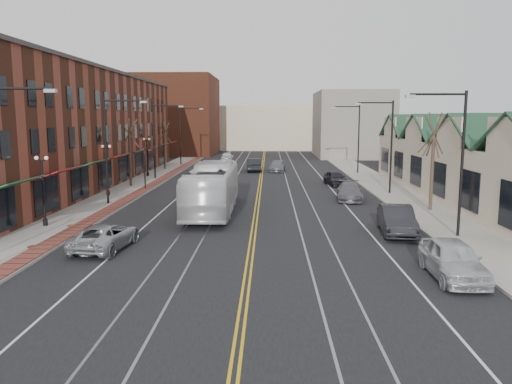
# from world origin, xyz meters

# --- Properties ---
(ground) EXTENTS (160.00, 160.00, 0.00)m
(ground) POSITION_xyz_m (0.00, 0.00, 0.00)
(ground) COLOR black
(ground) RESTS_ON ground
(sidewalk_left) EXTENTS (4.00, 120.00, 0.15)m
(sidewalk_left) POSITION_xyz_m (-12.00, 20.00, 0.07)
(sidewalk_left) COLOR gray
(sidewalk_left) RESTS_ON ground
(sidewalk_right) EXTENTS (4.00, 120.00, 0.15)m
(sidewalk_right) POSITION_xyz_m (12.00, 20.00, 0.07)
(sidewalk_right) COLOR gray
(sidewalk_right) RESTS_ON ground
(building_left) EXTENTS (10.00, 50.00, 11.00)m
(building_left) POSITION_xyz_m (-19.00, 27.00, 5.50)
(building_left) COLOR brown
(building_left) RESTS_ON ground
(building_right) EXTENTS (8.00, 36.00, 4.60)m
(building_right) POSITION_xyz_m (18.00, 20.00, 2.30)
(building_right) COLOR beige
(building_right) RESTS_ON ground
(backdrop_left) EXTENTS (14.00, 18.00, 14.00)m
(backdrop_left) POSITION_xyz_m (-16.00, 70.00, 7.00)
(backdrop_left) COLOR brown
(backdrop_left) RESTS_ON ground
(backdrop_mid) EXTENTS (22.00, 14.00, 9.00)m
(backdrop_mid) POSITION_xyz_m (0.00, 85.00, 4.50)
(backdrop_mid) COLOR beige
(backdrop_mid) RESTS_ON ground
(backdrop_right) EXTENTS (12.00, 16.00, 11.00)m
(backdrop_right) POSITION_xyz_m (15.00, 65.00, 5.50)
(backdrop_right) COLOR slate
(backdrop_right) RESTS_ON ground
(streetlight_l_1) EXTENTS (3.33, 0.25, 8.00)m
(streetlight_l_1) POSITION_xyz_m (-11.05, 16.00, 5.03)
(streetlight_l_1) COLOR black
(streetlight_l_1) RESTS_ON sidewalk_left
(streetlight_l_2) EXTENTS (3.33, 0.25, 8.00)m
(streetlight_l_2) POSITION_xyz_m (-11.05, 32.00, 5.03)
(streetlight_l_2) COLOR black
(streetlight_l_2) RESTS_ON sidewalk_left
(streetlight_l_3) EXTENTS (3.33, 0.25, 8.00)m
(streetlight_l_3) POSITION_xyz_m (-11.05, 48.00, 5.03)
(streetlight_l_3) COLOR black
(streetlight_l_3) RESTS_ON sidewalk_left
(streetlight_r_0) EXTENTS (3.33, 0.25, 8.00)m
(streetlight_r_0) POSITION_xyz_m (11.05, 6.00, 5.03)
(streetlight_r_0) COLOR black
(streetlight_r_0) RESTS_ON sidewalk_right
(streetlight_r_1) EXTENTS (3.33, 0.25, 8.00)m
(streetlight_r_1) POSITION_xyz_m (11.05, 22.00, 5.03)
(streetlight_r_1) COLOR black
(streetlight_r_1) RESTS_ON sidewalk_right
(streetlight_r_2) EXTENTS (3.33, 0.25, 8.00)m
(streetlight_r_2) POSITION_xyz_m (11.05, 38.00, 5.03)
(streetlight_r_2) COLOR black
(streetlight_r_2) RESTS_ON sidewalk_right
(lamppost_l_1) EXTENTS (0.84, 0.28, 4.27)m
(lamppost_l_1) POSITION_xyz_m (-12.80, 8.00, 2.20)
(lamppost_l_1) COLOR black
(lamppost_l_1) RESTS_ON sidewalk_left
(lamppost_l_2) EXTENTS (0.84, 0.28, 4.27)m
(lamppost_l_2) POSITION_xyz_m (-12.80, 20.00, 2.20)
(lamppost_l_2) COLOR black
(lamppost_l_2) RESTS_ON sidewalk_left
(lamppost_l_3) EXTENTS (0.84, 0.28, 4.27)m
(lamppost_l_3) POSITION_xyz_m (-12.80, 34.00, 2.20)
(lamppost_l_3) COLOR black
(lamppost_l_3) RESTS_ON sidewalk_left
(tree_left_near) EXTENTS (1.78, 1.37, 6.48)m
(tree_left_near) POSITION_xyz_m (-12.50, 26.00, 3.51)
(tree_left_near) COLOR #382B21
(tree_left_near) RESTS_ON sidewalk_left
(tree_left_far) EXTENTS (1.66, 1.28, 6.02)m
(tree_left_far) POSITION_xyz_m (-12.50, 42.00, 3.28)
(tree_left_far) COLOR #382B21
(tree_left_far) RESTS_ON sidewalk_left
(tree_right_mid) EXTENTS (1.90, 1.46, 6.93)m
(tree_right_mid) POSITION_xyz_m (12.50, 14.00, 3.75)
(tree_right_mid) COLOR #382B21
(tree_right_mid) RESTS_ON sidewalk_right
(manhole_mid) EXTENTS (0.60, 0.60, 0.02)m
(manhole_mid) POSITION_xyz_m (-11.20, 3.00, 0.16)
(manhole_mid) COLOR #592D19
(manhole_mid) RESTS_ON sidewalk_left
(manhole_far) EXTENTS (0.60, 0.60, 0.02)m
(manhole_far) POSITION_xyz_m (-11.20, 8.00, 0.16)
(manhole_far) COLOR #592D19
(manhole_far) RESTS_ON sidewalk_left
(traffic_signal) EXTENTS (0.18, 0.15, 3.80)m
(traffic_signal) POSITION_xyz_m (-10.60, 24.00, 2.35)
(traffic_signal) COLOR black
(traffic_signal) RESTS_ON sidewalk_left
(transit_bus) EXTENTS (2.96, 12.38, 3.45)m
(transit_bus) POSITION_xyz_m (-3.11, 13.23, 1.72)
(transit_bus) COLOR white
(transit_bus) RESTS_ON ground
(parked_suv) EXTENTS (2.72, 5.07, 1.36)m
(parked_suv) POSITION_xyz_m (-7.50, 3.16, 0.68)
(parked_suv) COLOR #A1A4A8
(parked_suv) RESTS_ON ground
(parked_car_a) EXTENTS (2.03, 4.85, 1.64)m
(parked_car_a) POSITION_xyz_m (8.64, -1.09, 0.82)
(parked_car_a) COLOR silver
(parked_car_a) RESTS_ON ground
(parked_car_b) EXTENTS (2.22, 5.15, 1.65)m
(parked_car_b) POSITION_xyz_m (8.32, 6.95, 0.82)
(parked_car_b) COLOR black
(parked_car_b) RESTS_ON ground
(parked_car_c) EXTENTS (2.55, 5.10, 1.42)m
(parked_car_c) POSITION_xyz_m (7.50, 18.94, 0.71)
(parked_car_c) COLOR slate
(parked_car_c) RESTS_ON ground
(parked_car_d) EXTENTS (2.28, 4.46, 1.46)m
(parked_car_d) POSITION_xyz_m (7.50, 27.77, 0.73)
(parked_car_d) COLOR black
(parked_car_d) RESTS_ON ground
(distant_car_left) EXTENTS (1.99, 4.99, 1.61)m
(distant_car_left) POSITION_xyz_m (-1.00, 40.68, 0.81)
(distant_car_left) COLOR black
(distant_car_left) RESTS_ON ground
(distant_car_right) EXTENTS (2.25, 4.65, 1.31)m
(distant_car_right) POSITION_xyz_m (1.94, 40.52, 0.65)
(distant_car_right) COLOR slate
(distant_car_right) RESTS_ON ground
(distant_car_far) EXTENTS (1.85, 4.47, 1.51)m
(distant_car_far) POSITION_xyz_m (-5.44, 53.81, 0.76)
(distant_car_far) COLOR silver
(distant_car_far) RESTS_ON ground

